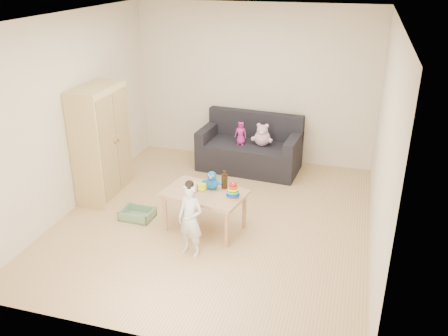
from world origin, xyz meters
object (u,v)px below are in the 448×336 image
(wardrobe, at_px, (101,143))
(sofa, at_px, (249,156))
(toddler, at_px, (191,220))
(play_table, at_px, (205,210))

(wardrobe, xyz_separation_m, sofa, (1.81, 1.49, -0.59))
(wardrobe, xyz_separation_m, toddler, (1.73, -1.10, -0.36))
(toddler, bearing_deg, play_table, 111.05)
(sofa, bearing_deg, toddler, -87.26)
(sofa, bearing_deg, wardrobe, -135.99)
(wardrobe, height_order, sofa, wardrobe)
(wardrobe, relative_size, play_table, 1.62)
(play_table, xyz_separation_m, toddler, (0.02, -0.58, 0.19))
(wardrobe, xyz_separation_m, play_table, (1.71, -0.53, -0.55))
(wardrobe, distance_m, play_table, 1.87)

